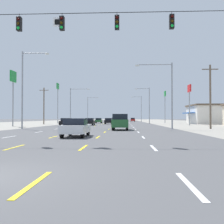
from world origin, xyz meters
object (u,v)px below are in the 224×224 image
object	(u,v)px
suv_inner_right_near	(120,122)
streetlight_right_row_2	(140,107)
pole_sign_left_row_2	(58,93)
hatchback_center_turn_distant_a	(114,120)
sedan_center_turn_nearest	(76,127)
pole_sign_right_row_2	(165,99)
sedan_center_turn_far	(109,121)
sedan_inner_left_farther	(99,120)
pole_sign_left_row_1	(13,83)
sedan_far_left_mid	(66,122)
sedan_inner_left_midfar	(90,122)
pole_sign_right_row_1	(189,94)
streetlight_left_row_2	(89,107)
streetlight_left_row_1	(73,103)
streetlight_right_row_1	(148,103)
hatchback_inner_right_farthest	(124,120)
streetlight_right_row_0	(168,89)
hatchback_far_right_distant_b	(133,120)
streetlight_left_row_0	(25,85)

from	to	relation	value
suv_inner_right_near	streetlight_right_row_2	distance (m)	69.84
pole_sign_left_row_2	suv_inner_right_near	bearing A→B (deg)	-66.22
suv_inner_right_near	hatchback_center_turn_distant_a	xyz separation A→B (m)	(-3.04, 58.97, -0.24)
sedan_center_turn_nearest	pole_sign_right_row_2	world-z (taller)	pole_sign_right_row_2
suv_inner_right_near	sedan_center_turn_far	size ratio (longest dim) A/B	1.09
pole_sign_left_row_2	sedan_inner_left_farther	bearing A→B (deg)	22.92
pole_sign_left_row_1	sedan_far_left_mid	bearing A→B (deg)	15.41
sedan_inner_left_midfar	hatchback_center_turn_distant_a	bearing A→B (deg)	84.47
pole_sign_right_row_1	sedan_far_left_mid	bearing A→B (deg)	-168.18
sedan_center_turn_nearest	pole_sign_right_row_1	distance (m)	37.90
sedan_center_turn_far	streetlight_left_row_2	distance (m)	37.95
hatchback_center_turn_distant_a	sedan_far_left_mid	bearing A→B (deg)	-99.51
streetlight_left_row_1	sedan_inner_left_midfar	bearing A→B (deg)	-66.02
sedan_far_left_mid	streetlight_right_row_1	world-z (taller)	streetlight_right_row_1
sedan_center_turn_far	pole_sign_right_row_1	distance (m)	21.33
suv_inner_right_near	streetlight_left_row_1	size ratio (longest dim) A/B	0.53
sedan_center_turn_far	hatchback_inner_right_farthest	distance (m)	14.96
pole_sign_left_row_2	pole_sign_right_row_1	distance (m)	36.84
streetlight_right_row_0	hatchback_inner_right_farthest	bearing A→B (deg)	97.61
streetlight_right_row_2	sedan_inner_left_midfar	bearing A→B (deg)	-105.49
sedan_inner_left_farther	hatchback_center_turn_distant_a	size ratio (longest dim) A/B	1.15
sedan_center_turn_nearest	sedan_center_turn_far	bearing A→B (deg)	90.06
sedan_center_turn_far	pole_sign_right_row_2	distance (m)	21.13
streetlight_right_row_2	sedan_inner_left_farther	bearing A→B (deg)	-118.87
hatchback_center_turn_distant_a	streetlight_left_row_1	xyz separation A→B (m)	(-9.79, -22.94, 4.69)
sedan_center_turn_nearest	pole_sign_right_row_1	bearing A→B (deg)	63.39
hatchback_far_right_distant_b	streetlight_left_row_1	xyz separation A→B (m)	(-16.75, -42.08, 4.69)
suv_inner_right_near	pole_sign_left_row_2	distance (m)	44.77
hatchback_far_right_distant_b	pole_sign_left_row_2	xyz separation A→B (m)	(-21.73, -37.68, 7.46)
hatchback_inner_right_farthest	pole_sign_left_row_2	size ratio (longest dim) A/B	0.35
sedan_far_left_mid	pole_sign_left_row_1	xyz separation A→B (m)	(-9.03, -2.49, 6.88)
streetlight_left_row_0	streetlight_right_row_1	world-z (taller)	streetlight_left_row_0
sedan_center_turn_nearest	streetlight_left_row_2	world-z (taller)	streetlight_left_row_2
pole_sign_left_row_2	hatchback_center_turn_distant_a	bearing A→B (deg)	51.45
sedan_far_left_mid	pole_sign_left_row_2	size ratio (longest dim) A/B	0.41
suv_inner_right_near	hatchback_far_right_distant_b	bearing A→B (deg)	87.13
pole_sign_left_row_2	streetlight_left_row_1	world-z (taller)	pole_sign_left_row_2
sedan_inner_left_farther	suv_inner_right_near	bearing A→B (deg)	-81.26
sedan_center_turn_nearest	streetlight_right_row_0	world-z (taller)	streetlight_right_row_0
pole_sign_left_row_1	sedan_inner_left_farther	bearing A→B (deg)	68.57
pole_sign_left_row_2	pole_sign_right_row_1	bearing A→B (deg)	-31.74
pole_sign_left_row_1	pole_sign_left_row_2	bearing A→B (deg)	86.93
hatchback_center_turn_distant_a	pole_sign_left_row_2	world-z (taller)	pole_sign_left_row_2
hatchback_far_right_distant_b	streetlight_right_row_2	bearing A→B (deg)	-73.53
pole_sign_left_row_1	pole_sign_right_row_1	xyz separation A→B (m)	(32.72, 7.44, -1.44)
streetlight_left_row_0	streetlight_left_row_2	distance (m)	66.71
pole_sign_left_row_1	streetlight_left_row_2	distance (m)	56.14
suv_inner_right_near	streetlight_left_row_0	distance (m)	14.27
hatchback_far_right_distant_b	sedan_inner_left_farther	bearing A→B (deg)	-108.15
hatchback_far_right_distant_b	streetlight_right_row_1	world-z (taller)	streetlight_right_row_1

